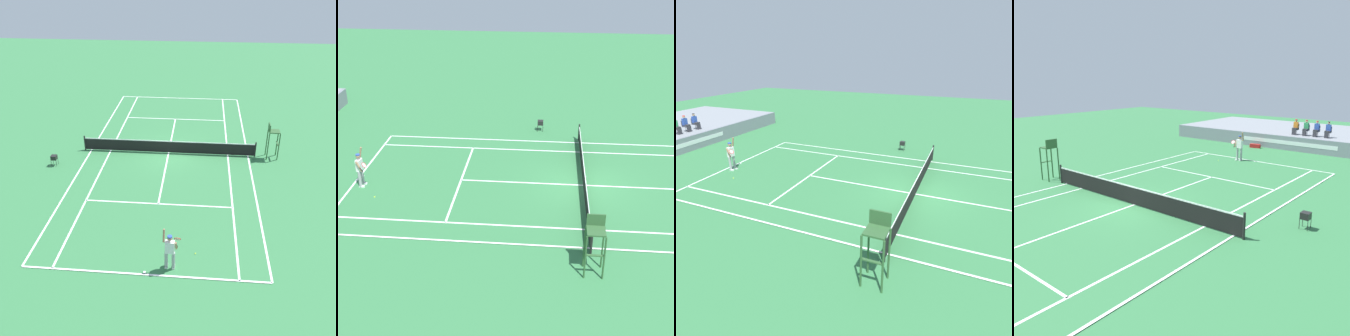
% 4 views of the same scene
% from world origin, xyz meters
% --- Properties ---
extents(ground_plane, '(80.00, 80.00, 0.00)m').
position_xyz_m(ground_plane, '(0.00, 0.00, 0.00)').
color(ground_plane, '#337542').
extents(court, '(11.08, 23.88, 0.03)m').
position_xyz_m(court, '(0.00, 0.00, 0.01)').
color(court, '#337542').
rests_on(court, ground).
extents(net, '(11.98, 0.10, 1.07)m').
position_xyz_m(net, '(0.00, 0.00, 0.52)').
color(net, black).
rests_on(net, ground).
extents(tennis_player, '(0.78, 0.62, 2.08)m').
position_xyz_m(tennis_player, '(-1.08, 11.38, 0.99)').
color(tennis_player, '#9E9EA3').
rests_on(tennis_player, ground).
extents(tennis_ball, '(0.07, 0.07, 0.07)m').
position_xyz_m(tennis_ball, '(-2.18, 10.36, 0.03)').
color(tennis_ball, '#D1E533').
rests_on(tennis_ball, ground).
extents(umpire_chair, '(0.77, 0.77, 2.44)m').
position_xyz_m(umpire_chair, '(-6.98, 0.00, 1.56)').
color(umpire_chair, '#2D562D').
rests_on(umpire_chair, ground).
extents(ball_hopper, '(0.36, 0.36, 0.70)m').
position_xyz_m(ball_hopper, '(7.32, 2.44, 0.57)').
color(ball_hopper, black).
rests_on(ball_hopper, ground).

